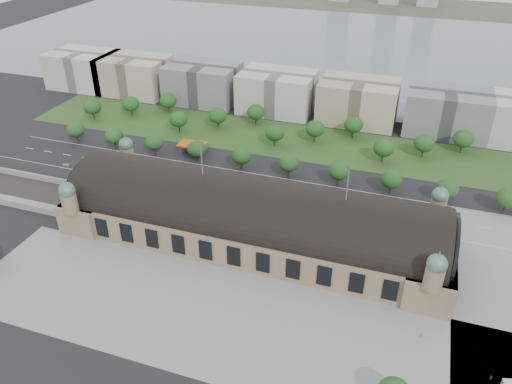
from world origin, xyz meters
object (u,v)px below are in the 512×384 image
(traffic_car_0, at_px, (66,165))
(pedestrian_0, at_px, (421,336))
(parked_car_2, at_px, (146,187))
(parked_car_4, at_px, (177,188))
(traffic_car_2, at_px, (147,179))
(parked_car_0, at_px, (133,184))
(petrol_station, at_px, (197,145))
(traffic_car_3, at_px, (254,183))
(traffic_car_5, at_px, (400,201))
(traffic_car_4, at_px, (290,195))
(bus_mid, at_px, (277,196))
(parked_car_6, at_px, (208,196))
(parked_car_5, at_px, (185,194))
(parked_car_1, at_px, (140,183))
(bus_east, at_px, (317,209))
(pedestrian_1, at_px, (491,378))
(parked_car_3, at_px, (143,187))
(bus_west, at_px, (254,196))
(traffic_car_6, at_px, (410,220))

(traffic_car_0, bearing_deg, pedestrian_0, 71.42)
(parked_car_2, height_order, parked_car_4, parked_car_4)
(traffic_car_2, xyz_separation_m, parked_car_0, (-4.36, -5.76, -0.05))
(petrol_station, xyz_separation_m, traffic_car_3, (40.51, -24.30, -2.13))
(traffic_car_0, height_order, traffic_car_5, traffic_car_5)
(traffic_car_4, xyz_separation_m, bus_mid, (-5.34, -3.95, 0.72))
(traffic_car_5, distance_m, pedestrian_0, 79.26)
(traffic_car_2, distance_m, parked_car_0, 7.22)
(traffic_car_5, height_order, parked_car_6, traffic_car_5)
(petrol_station, xyz_separation_m, parked_car_5, (14.20, -44.28, -2.14))
(petrol_station, bearing_deg, traffic_car_4, -26.18)
(parked_car_1, height_order, bus_east, bus_east)
(pedestrian_1, bearing_deg, parked_car_2, 103.69)
(parked_car_0, bearing_deg, traffic_car_2, 111.02)
(parked_car_3, bearing_deg, parked_car_1, -153.60)
(bus_west, bearing_deg, parked_car_6, 100.51)
(parked_car_6, bearing_deg, bus_mid, 71.38)
(traffic_car_3, relative_size, parked_car_5, 0.96)
(parked_car_1, bearing_deg, parked_car_6, 59.86)
(parked_car_4, distance_m, bus_east, 65.65)
(parked_car_0, relative_size, bus_east, 0.33)
(traffic_car_2, height_order, parked_car_0, traffic_car_2)
(traffic_car_4, relative_size, parked_car_3, 1.10)
(parked_car_4, xyz_separation_m, bus_west, (36.41, 3.47, 0.73))
(traffic_car_4, xyz_separation_m, parked_car_5, (-45.46, -14.95, 0.06))
(traffic_car_5, distance_m, parked_car_4, 101.33)
(parked_car_3, bearing_deg, parked_car_2, 63.31)
(traffic_car_6, height_order, bus_east, bus_east)
(parked_car_4, distance_m, parked_car_6, 16.05)
(traffic_car_5, height_order, parked_car_0, parked_car_0)
(parked_car_4, height_order, parked_car_6, parked_car_4)
(parked_car_1, xyz_separation_m, bus_east, (84.19, 3.89, 1.04))
(traffic_car_6, bearing_deg, pedestrian_1, 15.74)
(traffic_car_6, height_order, parked_car_6, traffic_car_6)
(petrol_station, bearing_deg, parked_car_0, -106.98)
(parked_car_3, distance_m, pedestrian_0, 137.96)
(petrol_station, xyz_separation_m, pedestrian_0, (120.22, -96.59, -2.17))
(traffic_car_5, distance_m, parked_car_0, 123.08)
(parked_car_0, height_order, parked_car_4, parked_car_4)
(parked_car_5, xyz_separation_m, pedestrian_1, (125.47, -62.36, 0.17))
(parked_car_1, bearing_deg, parked_car_3, 22.20)
(traffic_car_4, relative_size, parked_car_1, 0.78)
(traffic_car_6, bearing_deg, traffic_car_3, -101.13)
(traffic_car_0, relative_size, parked_car_4, 0.76)
(bus_west, bearing_deg, traffic_car_0, 87.35)
(traffic_car_2, bearing_deg, pedestrian_0, 71.81)
(parked_car_3, bearing_deg, parked_car_4, 77.54)
(parked_car_3, bearing_deg, traffic_car_2, 165.54)
(parked_car_3, relative_size, bus_west, 0.36)
(traffic_car_0, height_order, traffic_car_6, traffic_car_6)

